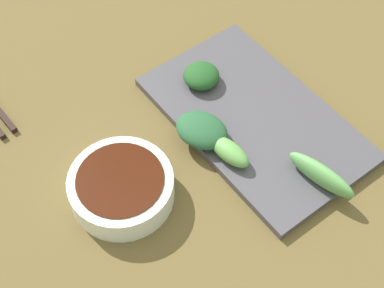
% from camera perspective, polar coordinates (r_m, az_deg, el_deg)
% --- Properties ---
extents(tabletop, '(2.10, 2.10, 0.02)m').
position_cam_1_polar(tabletop, '(0.77, 0.53, -0.90)').
color(tabletop, brown).
rests_on(tabletop, ground).
extents(sauce_bowl, '(0.13, 0.13, 0.04)m').
position_cam_1_polar(sauce_bowl, '(0.71, -6.82, -4.25)').
color(sauce_bowl, white).
rests_on(sauce_bowl, tabletop).
extents(serving_plate, '(0.18, 0.30, 0.01)m').
position_cam_1_polar(serving_plate, '(0.79, 6.14, 2.45)').
color(serving_plate, '#4B474F').
rests_on(serving_plate, tabletop).
extents(broccoli_stalk_0, '(0.04, 0.06, 0.02)m').
position_cam_1_polar(broccoli_stalk_0, '(0.73, 3.65, -0.74)').
color(broccoli_stalk_0, '#66A550').
rests_on(broccoli_stalk_0, serving_plate).
extents(broccoli_stalk_1, '(0.04, 0.10, 0.03)m').
position_cam_1_polar(broccoli_stalk_1, '(0.72, 12.46, -2.96)').
color(broccoli_stalk_1, '#61A255').
rests_on(broccoli_stalk_1, serving_plate).
extents(broccoli_leafy_2, '(0.05, 0.05, 0.02)m').
position_cam_1_polar(broccoli_leafy_2, '(0.81, 0.91, 6.67)').
color(broccoli_leafy_2, '#215022').
rests_on(broccoli_leafy_2, serving_plate).
extents(broccoli_leafy_3, '(0.08, 0.08, 0.03)m').
position_cam_1_polar(broccoli_leafy_3, '(0.75, 0.95, 1.36)').
color(broccoli_leafy_3, '#275834').
rests_on(broccoli_leafy_3, serving_plate).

